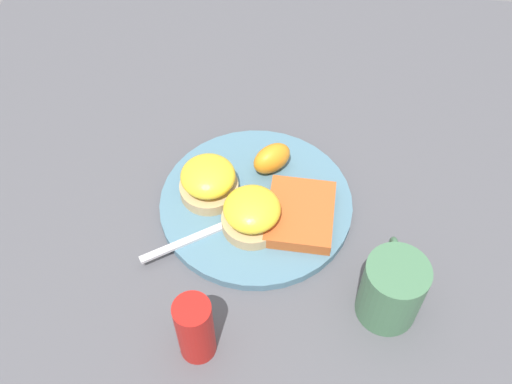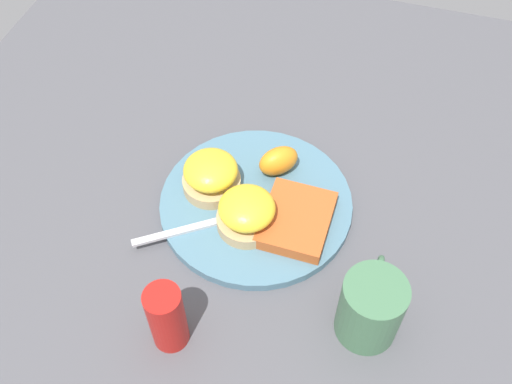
{
  "view_description": "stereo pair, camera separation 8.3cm",
  "coord_description": "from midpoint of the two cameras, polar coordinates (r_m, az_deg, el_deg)",
  "views": [
    {
      "loc": [
        -0.5,
        -0.06,
        0.69
      ],
      "look_at": [
        0.0,
        0.0,
        0.03
      ],
      "focal_mm": 42.0,
      "sensor_mm": 36.0,
      "label": 1
    },
    {
      "loc": [
        -0.48,
        -0.15,
        0.69
      ],
      "look_at": [
        0.0,
        0.0,
        0.03
      ],
      "focal_mm": 42.0,
      "sensor_mm": 36.0,
      "label": 2
    }
  ],
  "objects": [
    {
      "name": "ground_plane",
      "position": [
        0.86,
        2.77,
        -1.57
      ],
      "size": [
        1.1,
        1.1,
        0.0
      ],
      "primitive_type": "plane",
      "color": "#4C4C51"
    },
    {
      "name": "plate",
      "position": [
        0.85,
        2.78,
        -1.29
      ],
      "size": [
        0.27,
        0.27,
        0.01
      ],
      "primitive_type": "cylinder",
      "color": "slate",
      "rests_on": "ground_plane"
    },
    {
      "name": "sandwich_benedict_left",
      "position": [
        0.84,
        -1.49,
        1.46
      ],
      "size": [
        0.08,
        0.08,
        0.06
      ],
      "color": "tan",
      "rests_on": "plate"
    },
    {
      "name": "sandwich_benedict_right",
      "position": [
        0.8,
        2.0,
        -2.16
      ],
      "size": [
        0.08,
        0.08,
        0.06
      ],
      "color": "tan",
      "rests_on": "plate"
    },
    {
      "name": "hashbrown_patty",
      "position": [
        0.82,
        6.77,
        -2.82
      ],
      "size": [
        0.11,
        0.09,
        0.02
      ],
      "primitive_type": "cube",
      "rotation": [
        0.0,
        0.0,
        -0.02
      ],
      "color": "#B65323",
      "rests_on": "plate"
    },
    {
      "name": "orange_wedge",
      "position": [
        0.86,
        4.9,
        2.81
      ],
      "size": [
        0.07,
        0.07,
        0.04
      ],
      "primitive_type": "ellipsoid",
      "rotation": [
        0.0,
        0.0,
        2.31
      ],
      "color": "orange",
      "rests_on": "plate"
    },
    {
      "name": "fork",
      "position": [
        0.82,
        0.54,
        -2.65
      ],
      "size": [
        0.15,
        0.21,
        0.0
      ],
      "color": "silver",
      "rests_on": "plate"
    },
    {
      "name": "cup",
      "position": [
        0.74,
        14.1,
        -10.88
      ],
      "size": [
        0.11,
        0.08,
        0.1
      ],
      "color": "#42704C",
      "rests_on": "ground_plane"
    },
    {
      "name": "condiment_bottle",
      "position": [
        0.71,
        -5.15,
        -12.08
      ],
      "size": [
        0.04,
        0.04,
        0.1
      ],
      "primitive_type": "cylinder",
      "color": "#B21914",
      "rests_on": "ground_plane"
    }
  ]
}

